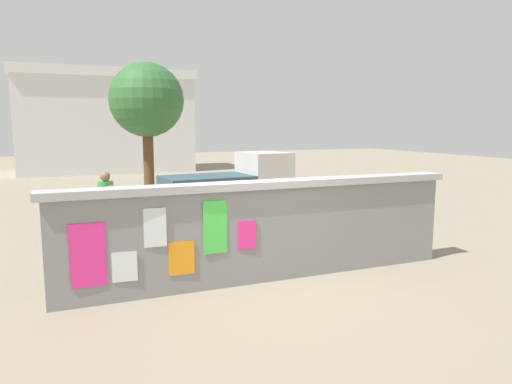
% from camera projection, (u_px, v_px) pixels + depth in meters
% --- Properties ---
extents(ground, '(60.00, 60.00, 0.00)m').
position_uv_depth(ground, '(170.00, 206.00, 15.29)').
color(ground, gray).
extents(poster_wall, '(7.14, 0.42, 1.70)m').
position_uv_depth(poster_wall, '(267.00, 229.00, 7.83)').
color(poster_wall, gray).
rests_on(poster_wall, ground).
extents(auto_rickshaw_truck, '(3.73, 1.83, 1.85)m').
position_uv_depth(auto_rickshaw_truck, '(233.00, 187.00, 13.15)').
color(auto_rickshaw_truck, black).
rests_on(auto_rickshaw_truck, ground).
extents(motorcycle, '(1.90, 0.56, 0.87)m').
position_uv_depth(motorcycle, '(199.00, 237.00, 9.01)').
color(motorcycle, black).
rests_on(motorcycle, ground).
extents(bicycle_near, '(1.71, 0.44, 0.95)m').
position_uv_depth(bicycle_near, '(331.00, 235.00, 9.59)').
color(bicycle_near, black).
rests_on(bicycle_near, ground).
extents(bicycle_far, '(1.71, 0.44, 0.95)m').
position_uv_depth(bicycle_far, '(106.00, 216.00, 11.71)').
color(bicycle_far, black).
rests_on(bicycle_far, ground).
extents(person_walking, '(0.44, 0.44, 1.62)m').
position_uv_depth(person_walking, '(106.00, 200.00, 10.26)').
color(person_walking, '#338CBF').
rests_on(person_walking, ground).
extents(person_bystander, '(0.45, 0.45, 1.62)m').
position_uv_depth(person_bystander, '(112.00, 222.00, 7.88)').
color(person_bystander, '#BF6626').
rests_on(person_bystander, ground).
extents(tree_roadside, '(2.77, 2.77, 4.96)m').
position_uv_depth(tree_roadside, '(147.00, 101.00, 17.35)').
color(tree_roadside, brown).
rests_on(tree_roadside, ground).
extents(building_background, '(9.61, 4.80, 5.70)m').
position_uv_depth(building_background, '(106.00, 121.00, 26.72)').
color(building_background, silver).
rests_on(building_background, ground).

